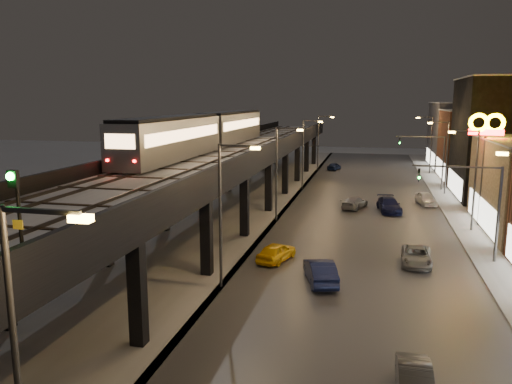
{
  "coord_description": "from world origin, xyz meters",
  "views": [
    {
      "loc": [
        8.22,
        -15.29,
        11.56
      ],
      "look_at": [
        0.08,
        19.17,
        5.0
      ],
      "focal_mm": 35.0,
      "sensor_mm": 36.0,
      "label": 1
    }
  ],
  "objects_px": {
    "car_taxi": "(276,253)",
    "car_onc_silver": "(415,384)",
    "subway_train": "(207,131)",
    "rail_signal": "(16,198)",
    "car_onc_white": "(389,205)",
    "car_far_white": "(334,167)",
    "car_mid_dark": "(355,203)",
    "car_near_white": "(320,272)",
    "car_onc_dark": "(416,257)",
    "car_onc_red": "(426,199)"
  },
  "relations": [
    {
      "from": "car_onc_silver",
      "to": "car_onc_dark",
      "type": "xyz_separation_m",
      "value": [
        1.32,
        16.82,
        -0.02
      ]
    },
    {
      "from": "car_mid_dark",
      "to": "car_far_white",
      "type": "relative_size",
      "value": 1.22
    },
    {
      "from": "car_onc_silver",
      "to": "car_mid_dark",
      "type": "bearing_deg",
      "value": 94.84
    },
    {
      "from": "car_onc_dark",
      "to": "car_onc_white",
      "type": "xyz_separation_m",
      "value": [
        -1.46,
        17.0,
        0.12
      ]
    },
    {
      "from": "rail_signal",
      "to": "car_onc_white",
      "type": "bearing_deg",
      "value": 73.13
    },
    {
      "from": "car_far_white",
      "to": "car_near_white",
      "type": "bearing_deg",
      "value": 108.77
    },
    {
      "from": "car_onc_dark",
      "to": "car_onc_white",
      "type": "height_order",
      "value": "car_onc_white"
    },
    {
      "from": "rail_signal",
      "to": "car_taxi",
      "type": "bearing_deg",
      "value": 80.01
    },
    {
      "from": "car_mid_dark",
      "to": "subway_train",
      "type": "bearing_deg",
      "value": 35.24
    },
    {
      "from": "car_far_white",
      "to": "car_onc_dark",
      "type": "relative_size",
      "value": 0.82
    },
    {
      "from": "car_onc_white",
      "to": "car_taxi",
      "type": "bearing_deg",
      "value": -123.11
    },
    {
      "from": "rail_signal",
      "to": "car_near_white",
      "type": "xyz_separation_m",
      "value": [
        7.35,
        17.9,
        -7.93
      ]
    },
    {
      "from": "rail_signal",
      "to": "car_onc_dark",
      "type": "bearing_deg",
      "value": 59.46
    },
    {
      "from": "subway_train",
      "to": "car_onc_dark",
      "type": "bearing_deg",
      "value": -33.43
    },
    {
      "from": "subway_train",
      "to": "car_onc_red",
      "type": "xyz_separation_m",
      "value": [
        22.64,
        8.42,
        -7.7
      ]
    },
    {
      "from": "rail_signal",
      "to": "car_onc_silver",
      "type": "relative_size",
      "value": 0.77
    },
    {
      "from": "rail_signal",
      "to": "car_taxi",
      "type": "height_order",
      "value": "rail_signal"
    },
    {
      "from": "subway_train",
      "to": "car_onc_dark",
      "type": "distance_m",
      "value": 25.2
    },
    {
      "from": "rail_signal",
      "to": "car_taxi",
      "type": "xyz_separation_m",
      "value": [
        3.79,
        21.52,
        -8.0
      ]
    },
    {
      "from": "car_mid_dark",
      "to": "car_far_white",
      "type": "height_order",
      "value": "car_mid_dark"
    },
    {
      "from": "car_taxi",
      "to": "car_onc_silver",
      "type": "bearing_deg",
      "value": 135.16
    },
    {
      "from": "rail_signal",
      "to": "car_far_white",
      "type": "distance_m",
      "value": 71.17
    },
    {
      "from": "car_far_white",
      "to": "subway_train",
      "type": "bearing_deg",
      "value": 88.26
    },
    {
      "from": "subway_train",
      "to": "rail_signal",
      "type": "xyz_separation_m",
      "value": [
        6.4,
        -36.26,
        0.28
      ]
    },
    {
      "from": "car_taxi",
      "to": "car_near_white",
      "type": "distance_m",
      "value": 5.07
    },
    {
      "from": "car_taxi",
      "to": "car_onc_white",
      "type": "bearing_deg",
      "value": -98.18
    },
    {
      "from": "subway_train",
      "to": "car_taxi",
      "type": "bearing_deg",
      "value": -55.34
    },
    {
      "from": "car_far_white",
      "to": "car_taxi",
      "type": "bearing_deg",
      "value": 104.89
    },
    {
      "from": "subway_train",
      "to": "car_onc_white",
      "type": "relative_size",
      "value": 7.26
    },
    {
      "from": "rail_signal",
      "to": "car_near_white",
      "type": "relative_size",
      "value": 0.64
    },
    {
      "from": "rail_signal",
      "to": "car_near_white",
      "type": "distance_m",
      "value": 20.91
    },
    {
      "from": "subway_train",
      "to": "car_near_white",
      "type": "bearing_deg",
      "value": -53.17
    },
    {
      "from": "car_far_white",
      "to": "car_onc_white",
      "type": "bearing_deg",
      "value": 120.03
    },
    {
      "from": "car_near_white",
      "to": "car_mid_dark",
      "type": "distance_m",
      "value": 23.05
    },
    {
      "from": "subway_train",
      "to": "car_mid_dark",
      "type": "distance_m",
      "value": 17.51
    },
    {
      "from": "car_near_white",
      "to": "car_onc_dark",
      "type": "distance_m",
      "value": 8.11
    },
    {
      "from": "subway_train",
      "to": "car_onc_dark",
      "type": "xyz_separation_m",
      "value": [
        20.01,
        -13.2,
        -7.79
      ]
    },
    {
      "from": "rail_signal",
      "to": "car_near_white",
      "type": "height_order",
      "value": "rail_signal"
    },
    {
      "from": "car_taxi",
      "to": "car_onc_dark",
      "type": "relative_size",
      "value": 0.91
    },
    {
      "from": "car_mid_dark",
      "to": "car_near_white",
      "type": "bearing_deg",
      "value": 104.9
    },
    {
      "from": "rail_signal",
      "to": "car_onc_red",
      "type": "bearing_deg",
      "value": 70.03
    },
    {
      "from": "car_far_white",
      "to": "car_mid_dark",
      "type": "bearing_deg",
      "value": 113.87
    },
    {
      "from": "car_onc_silver",
      "to": "rail_signal",
      "type": "bearing_deg",
      "value": -154.33
    },
    {
      "from": "car_onc_dark",
      "to": "car_mid_dark",
      "type": "bearing_deg",
      "value": 108.22
    },
    {
      "from": "car_onc_silver",
      "to": "car_onc_red",
      "type": "relative_size",
      "value": 0.92
    },
    {
      "from": "car_onc_dark",
      "to": "car_onc_red",
      "type": "xyz_separation_m",
      "value": [
        2.63,
        21.63,
        0.09
      ]
    },
    {
      "from": "car_onc_dark",
      "to": "car_onc_red",
      "type": "relative_size",
      "value": 1.07
    },
    {
      "from": "rail_signal",
      "to": "car_onc_dark",
      "type": "xyz_separation_m",
      "value": [
        13.61,
        23.06,
        -8.07
      ]
    },
    {
      "from": "car_taxi",
      "to": "car_onc_silver",
      "type": "distance_m",
      "value": 17.49
    },
    {
      "from": "car_onc_silver",
      "to": "car_far_white",
      "type": "bearing_deg",
      "value": 96.03
    }
  ]
}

